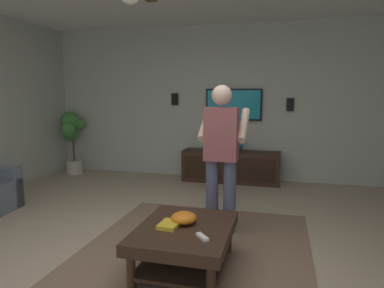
# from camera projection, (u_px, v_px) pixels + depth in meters

# --- Properties ---
(ground_plane) EXTENTS (8.26, 8.26, 0.00)m
(ground_plane) POSITION_uv_depth(u_px,v_px,m) (163.00, 264.00, 3.16)
(ground_plane) COLOR tan
(wall_back_tv) EXTENTS (0.10, 6.87, 2.78)m
(wall_back_tv) POSITION_uv_depth(u_px,v_px,m) (226.00, 103.00, 6.30)
(wall_back_tv) COLOR #B2B7AD
(wall_back_tv) RESTS_ON ground
(area_rug) EXTENTS (2.89, 2.22, 0.01)m
(area_rug) POSITION_uv_depth(u_px,v_px,m) (191.00, 259.00, 3.24)
(area_rug) COLOR #7A604C
(area_rug) RESTS_ON ground
(coffee_table) EXTENTS (1.00, 0.80, 0.40)m
(coffee_table) POSITION_uv_depth(u_px,v_px,m) (185.00, 238.00, 3.01)
(coffee_table) COLOR #332116
(coffee_table) RESTS_ON ground
(media_console) EXTENTS (0.45, 1.70, 0.55)m
(media_console) POSITION_uv_depth(u_px,v_px,m) (231.00, 166.00, 6.10)
(media_console) COLOR #332116
(media_console) RESTS_ON ground
(tv) EXTENTS (0.05, 1.00, 0.57)m
(tv) POSITION_uv_depth(u_px,v_px,m) (234.00, 105.00, 6.18)
(tv) COLOR black
(person_standing) EXTENTS (0.53, 0.53, 1.64)m
(person_standing) POSITION_uv_depth(u_px,v_px,m) (221.00, 150.00, 3.79)
(person_standing) COLOR #4C5166
(person_standing) RESTS_ON ground
(potted_plant_tall) EXTENTS (0.54, 0.45, 1.22)m
(potted_plant_tall) POSITION_uv_depth(u_px,v_px,m) (71.00, 133.00, 6.65)
(potted_plant_tall) COLOR #B7B2A8
(potted_plant_tall) RESTS_ON ground
(bowl) EXTENTS (0.23, 0.23, 0.10)m
(bowl) POSITION_uv_depth(u_px,v_px,m) (184.00, 218.00, 3.06)
(bowl) COLOR orange
(bowl) RESTS_ON coffee_table
(remote_white) EXTENTS (0.14, 0.13, 0.02)m
(remote_white) POSITION_uv_depth(u_px,v_px,m) (202.00, 237.00, 2.74)
(remote_white) COLOR white
(remote_white) RESTS_ON coffee_table
(book) EXTENTS (0.23, 0.17, 0.04)m
(book) POSITION_uv_depth(u_px,v_px,m) (169.00, 225.00, 2.98)
(book) COLOR gold
(book) RESTS_ON coffee_table
(vase_round) EXTENTS (0.22, 0.22, 0.22)m
(vase_round) POSITION_uv_depth(u_px,v_px,m) (237.00, 145.00, 6.05)
(vase_round) COLOR teal
(vase_round) RESTS_ON media_console
(wall_speaker_left) EXTENTS (0.06, 0.12, 0.22)m
(wall_speaker_left) POSITION_uv_depth(u_px,v_px,m) (290.00, 105.00, 5.94)
(wall_speaker_left) COLOR black
(wall_speaker_right) EXTENTS (0.06, 0.12, 0.22)m
(wall_speaker_right) POSITION_uv_depth(u_px,v_px,m) (175.00, 99.00, 6.45)
(wall_speaker_right) COLOR black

